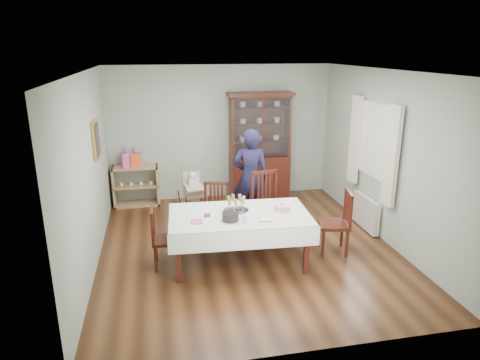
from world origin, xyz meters
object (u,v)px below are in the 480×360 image
object	(u,v)px
dining_table	(239,238)
gift_bag_orange	(136,158)
woman	(250,177)
china_cabinet	(260,145)
chair_end_right	(334,234)
gift_bag_pink	(127,158)
chair_far_left	(216,224)
chair_far_right	(268,217)
chair_end_left	(166,249)
birthday_cake	(282,208)
champagne_tray	(236,207)
sideboard	(136,186)
high_chair	(194,203)

from	to	relation	value
dining_table	gift_bag_orange	xyz separation A→B (m)	(-1.50, 2.73, 0.58)
woman	china_cabinet	bearing A→B (deg)	-97.72
dining_table	gift_bag_orange	distance (m)	3.17
dining_table	chair_end_right	bearing A→B (deg)	2.49
gift_bag_pink	gift_bag_orange	distance (m)	0.17
chair_far_left	gift_bag_pink	distance (m)	2.49
chair_far_right	chair_end_right	size ratio (longest dim) A/B	1.09
chair_end_left	birthday_cake	world-z (taller)	birthday_cake
chair_far_left	champagne_tray	distance (m)	0.91
sideboard	chair_end_left	size ratio (longest dim) A/B	1.02
dining_table	high_chair	bearing A→B (deg)	106.97
china_cabinet	gift_bag_orange	size ratio (longest dim) A/B	5.73
chair_far_right	gift_bag_orange	size ratio (longest dim) A/B	2.81
chair_far_left	birthday_cake	distance (m)	1.29
chair_far_left	chair_far_right	bearing A→B (deg)	16.86
champagne_tray	birthday_cake	size ratio (longest dim) A/B	1.44
chair_far_right	chair_end_left	world-z (taller)	chair_far_right
sideboard	china_cabinet	bearing A→B (deg)	-0.49
chair_far_left	gift_bag_pink	size ratio (longest dim) A/B	2.44
sideboard	gift_bag_orange	world-z (taller)	gift_bag_orange
champagne_tray	gift_bag_orange	bearing A→B (deg)	119.33
chair_end_right	gift_bag_orange	xyz separation A→B (m)	(-2.99, 2.66, 0.68)
gift_bag_pink	birthday_cake	bearing A→B (deg)	-50.16
chair_end_right	birthday_cake	size ratio (longest dim) A/B	3.79
china_cabinet	champagne_tray	size ratio (longest dim) A/B	5.89
sideboard	dining_table	bearing A→B (deg)	-60.75
china_cabinet	chair_far_right	bearing A→B (deg)	-99.31
china_cabinet	woman	world-z (taller)	china_cabinet
chair_far_right	gift_bag_orange	xyz separation A→B (m)	(-2.15, 1.88, 0.65)
chair_end_right	high_chair	bearing A→B (deg)	-116.57
chair_end_left	birthday_cake	size ratio (longest dim) A/B	3.44
dining_table	high_chair	world-z (taller)	high_chair
dining_table	woman	xyz separation A→B (m)	(0.47, 1.39, 0.47)
high_chair	chair_end_right	bearing A→B (deg)	-47.53
sideboard	chair_far_right	world-z (taller)	chair_far_right
chair_end_left	woman	size ratio (longest dim) A/B	0.51
dining_table	chair_end_left	xyz separation A→B (m)	(-1.05, 0.10, -0.12)
chair_end_right	gift_bag_orange	distance (m)	4.06
gift_bag_orange	birthday_cake	bearing A→B (deg)	-52.30
birthday_cake	high_chair	bearing A→B (deg)	123.99
china_cabinet	birthday_cake	bearing A→B (deg)	-97.13
high_chair	china_cabinet	bearing A→B (deg)	27.20
high_chair	dining_table	bearing A→B (deg)	-82.03
sideboard	chair_far_left	world-z (taller)	chair_far_left
chair_far_right	high_chair	xyz separation A→B (m)	(-1.16, 0.81, 0.05)
sideboard	chair_far_left	bearing A→B (deg)	-55.98
chair_end_left	birthday_cake	xyz separation A→B (m)	(1.67, -0.11, 0.54)
birthday_cake	dining_table	bearing A→B (deg)	178.93
dining_table	gift_bag_orange	bearing A→B (deg)	118.79
chair_far_right	chair_far_left	bearing A→B (deg)	174.69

